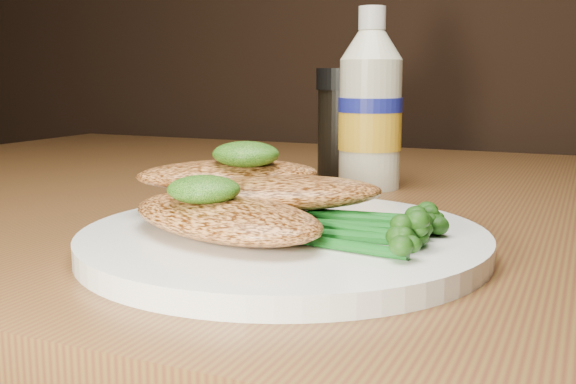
% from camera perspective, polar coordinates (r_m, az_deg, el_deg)
% --- Properties ---
extents(plate, '(0.26, 0.26, 0.01)m').
position_cam_1_polar(plate, '(0.44, -0.36, -4.06)').
color(plate, white).
rests_on(plate, dining_table).
extents(chicken_front, '(0.17, 0.13, 0.02)m').
position_cam_1_polar(chicken_front, '(0.42, -5.34, -2.05)').
color(chicken_front, '#CF8142').
rests_on(chicken_front, plate).
extents(chicken_mid, '(0.16, 0.13, 0.02)m').
position_cam_1_polar(chicken_mid, '(0.45, -0.84, -0.04)').
color(chicken_mid, '#CF8142').
rests_on(chicken_mid, plate).
extents(chicken_back, '(0.14, 0.13, 0.02)m').
position_cam_1_polar(chicken_back, '(0.49, -4.97, 1.47)').
color(chicken_back, '#CF8142').
rests_on(chicken_back, plate).
extents(pesto_front, '(0.05, 0.04, 0.02)m').
position_cam_1_polar(pesto_front, '(0.41, -7.05, 0.22)').
color(pesto_front, black).
rests_on(pesto_front, chicken_front).
extents(pesto_back, '(0.05, 0.04, 0.02)m').
position_cam_1_polar(pesto_back, '(0.47, -3.55, 3.17)').
color(pesto_back, black).
rests_on(pesto_back, chicken_back).
extents(broccolini_bundle, '(0.16, 0.14, 0.02)m').
position_cam_1_polar(broccolini_bundle, '(0.42, 5.32, -2.37)').
color(broccolini_bundle, '#135819').
rests_on(broccolini_bundle, plate).
extents(mayo_bottle, '(0.08, 0.08, 0.17)m').
position_cam_1_polar(mayo_bottle, '(0.67, 6.90, 7.72)').
color(mayo_bottle, beige).
rests_on(mayo_bottle, dining_table).
extents(pepper_grinder, '(0.06, 0.06, 0.12)m').
position_cam_1_polar(pepper_grinder, '(0.72, 4.26, 5.64)').
color(pepper_grinder, black).
rests_on(pepper_grinder, dining_table).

